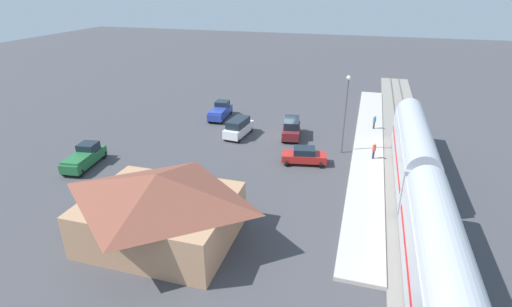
{
  "coord_description": "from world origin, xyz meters",
  "views": [
    {
      "loc": [
        -9.0,
        42.33,
        17.19
      ],
      "look_at": [
        1.1,
        7.76,
        1.0
      ],
      "focal_mm": 26.97,
      "sensor_mm": 36.0,
      "label": 1
    }
  ],
  "objects_px": {
    "pickup_blue": "(220,111)",
    "pickup_green": "(84,157)",
    "suv_maroon": "(291,128)",
    "sedan_red": "(304,156)",
    "pedestrian_on_platform": "(374,150)",
    "light_pole_near_platform": "(346,106)",
    "suv_white": "(238,127)",
    "station_building": "(160,206)",
    "pedestrian_waiting_far": "(374,121)"
  },
  "relations": [
    {
      "from": "pickup_green",
      "to": "light_pole_near_platform",
      "type": "height_order",
      "value": "light_pole_near_platform"
    },
    {
      "from": "suv_maroon",
      "to": "pickup_blue",
      "type": "height_order",
      "value": "suv_maroon"
    },
    {
      "from": "pedestrian_on_platform",
      "to": "pickup_blue",
      "type": "xyz_separation_m",
      "value": [
        20.26,
        -8.52,
        -0.25
      ]
    },
    {
      "from": "station_building",
      "to": "pickup_green",
      "type": "distance_m",
      "value": 16.0
    },
    {
      "from": "station_building",
      "to": "suv_maroon",
      "type": "height_order",
      "value": "station_building"
    },
    {
      "from": "suv_white",
      "to": "pickup_blue",
      "type": "bearing_deg",
      "value": -51.62
    },
    {
      "from": "suv_maroon",
      "to": "pickup_blue",
      "type": "bearing_deg",
      "value": -21.45
    },
    {
      "from": "suv_white",
      "to": "sedan_red",
      "type": "bearing_deg",
      "value": 148.82
    },
    {
      "from": "suv_maroon",
      "to": "sedan_red",
      "type": "bearing_deg",
      "value": 111.59
    },
    {
      "from": "station_building",
      "to": "light_pole_near_platform",
      "type": "relative_size",
      "value": 1.29
    },
    {
      "from": "pickup_blue",
      "to": "suv_white",
      "type": "distance_m",
      "value": 7.3
    },
    {
      "from": "station_building",
      "to": "pedestrian_waiting_far",
      "type": "xyz_separation_m",
      "value": [
        -14.47,
        -27.21,
        -1.44
      ]
    },
    {
      "from": "pedestrian_on_platform",
      "to": "sedan_red",
      "type": "xyz_separation_m",
      "value": [
        6.82,
        2.59,
        -0.4
      ]
    },
    {
      "from": "pickup_blue",
      "to": "sedan_red",
      "type": "bearing_deg",
      "value": 140.41
    },
    {
      "from": "suv_white",
      "to": "pedestrian_waiting_far",
      "type": "bearing_deg",
      "value": -157.63
    },
    {
      "from": "station_building",
      "to": "pickup_green",
      "type": "relative_size",
      "value": 1.96
    },
    {
      "from": "pedestrian_waiting_far",
      "to": "light_pole_near_platform",
      "type": "xyz_separation_m",
      "value": [
        3.27,
        7.95,
        4.0
      ]
    },
    {
      "from": "suv_white",
      "to": "light_pole_near_platform",
      "type": "height_order",
      "value": "light_pole_near_platform"
    },
    {
      "from": "pedestrian_waiting_far",
      "to": "sedan_red",
      "type": "distance_m",
      "value": 13.64
    },
    {
      "from": "pedestrian_on_platform",
      "to": "pedestrian_waiting_far",
      "type": "height_order",
      "value": "same"
    },
    {
      "from": "pedestrian_on_platform",
      "to": "pickup_green",
      "type": "relative_size",
      "value": 0.31
    },
    {
      "from": "suv_white",
      "to": "light_pole_near_platform",
      "type": "bearing_deg",
      "value": 173.09
    },
    {
      "from": "suv_maroon",
      "to": "pickup_blue",
      "type": "xyz_separation_m",
      "value": [
        10.7,
        -4.21,
        -0.12
      ]
    },
    {
      "from": "pickup_blue",
      "to": "suv_white",
      "type": "relative_size",
      "value": 1.08
    },
    {
      "from": "sedan_red",
      "to": "light_pole_near_platform",
      "type": "bearing_deg",
      "value": -131.99
    },
    {
      "from": "pedestrian_on_platform",
      "to": "suv_maroon",
      "type": "distance_m",
      "value": 10.48
    },
    {
      "from": "pickup_blue",
      "to": "sedan_red",
      "type": "height_order",
      "value": "pickup_blue"
    },
    {
      "from": "station_building",
      "to": "suv_white",
      "type": "xyz_separation_m",
      "value": [
        1.2,
        -20.76,
        -1.57
      ]
    },
    {
      "from": "suv_white",
      "to": "sedan_red",
      "type": "distance_m",
      "value": 10.41
    },
    {
      "from": "pickup_blue",
      "to": "pedestrian_on_platform",
      "type": "bearing_deg",
      "value": 157.2
    },
    {
      "from": "station_building",
      "to": "pedestrian_on_platform",
      "type": "height_order",
      "value": "station_building"
    },
    {
      "from": "pickup_green",
      "to": "light_pole_near_platform",
      "type": "xyz_separation_m",
      "value": [
        -24.64,
        -10.73,
        4.26
      ]
    },
    {
      "from": "station_building",
      "to": "pedestrian_waiting_far",
      "type": "height_order",
      "value": "station_building"
    },
    {
      "from": "pickup_blue",
      "to": "pickup_green",
      "type": "bearing_deg",
      "value": 66.77
    },
    {
      "from": "pickup_blue",
      "to": "station_building",
      "type": "bearing_deg",
      "value": 102.21
    },
    {
      "from": "pickup_green",
      "to": "light_pole_near_platform",
      "type": "distance_m",
      "value": 27.21
    },
    {
      "from": "pickup_green",
      "to": "sedan_red",
      "type": "bearing_deg",
      "value": -162.06
    },
    {
      "from": "light_pole_near_platform",
      "to": "pickup_blue",
      "type": "bearing_deg",
      "value": -23.11
    },
    {
      "from": "pedestrian_on_platform",
      "to": "pickup_green",
      "type": "height_order",
      "value": "pickup_green"
    },
    {
      "from": "pickup_green",
      "to": "sedan_red",
      "type": "relative_size",
      "value": 1.18
    },
    {
      "from": "pedestrian_on_platform",
      "to": "pickup_green",
      "type": "distance_m",
      "value": 29.51
    },
    {
      "from": "suv_maroon",
      "to": "sedan_red",
      "type": "distance_m",
      "value": 7.43
    },
    {
      "from": "suv_maroon",
      "to": "sedan_red",
      "type": "height_order",
      "value": "suv_maroon"
    },
    {
      "from": "station_building",
      "to": "suv_maroon",
      "type": "distance_m",
      "value": 22.88
    },
    {
      "from": "pedestrian_on_platform",
      "to": "pedestrian_waiting_far",
      "type": "distance_m",
      "value": 9.24
    },
    {
      "from": "sedan_red",
      "to": "suv_white",
      "type": "bearing_deg",
      "value": -31.18
    },
    {
      "from": "sedan_red",
      "to": "light_pole_near_platform",
      "type": "height_order",
      "value": "light_pole_near_platform"
    },
    {
      "from": "sedan_red",
      "to": "pedestrian_waiting_far",
      "type": "bearing_deg",
      "value": -119.77
    },
    {
      "from": "pedestrian_waiting_far",
      "to": "pickup_green",
      "type": "distance_m",
      "value": 33.59
    },
    {
      "from": "suv_white",
      "to": "station_building",
      "type": "bearing_deg",
      "value": 93.31
    }
  ]
}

